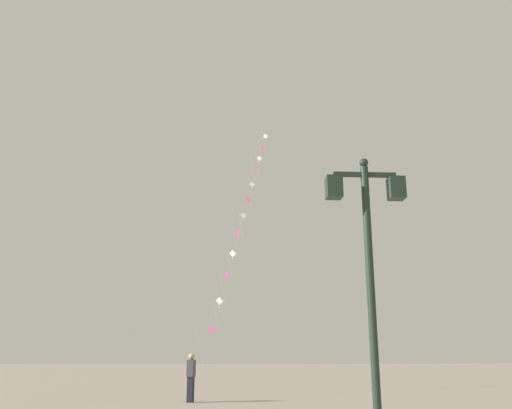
% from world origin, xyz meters
% --- Properties ---
extents(ground_plane, '(160.00, 160.00, 0.00)m').
position_xyz_m(ground_plane, '(0.00, 20.00, 0.00)').
color(ground_plane, gray).
extents(twin_lantern_lamp_post, '(1.41, 0.28, 5.12)m').
position_xyz_m(twin_lantern_lamp_post, '(2.01, 8.16, 3.54)').
color(twin_lantern_lamp_post, '#1E2D23').
rests_on(twin_lantern_lamp_post, ground_plane).
extents(kite_train, '(4.16, 15.97, 17.53)m').
position_xyz_m(kite_train, '(0.42, 29.15, 9.15)').
color(kite_train, brown).
rests_on(kite_train, ground_plane).
extents(kite_flyer, '(0.32, 0.63, 1.71)m').
position_xyz_m(kite_flyer, '(-1.69, 19.95, 0.90)').
color(kite_flyer, '#1E1E2D').
rests_on(kite_flyer, ground_plane).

